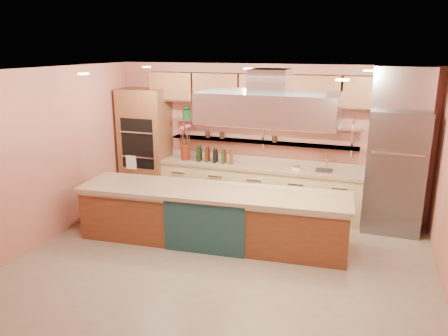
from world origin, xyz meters
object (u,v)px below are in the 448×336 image
at_px(kitchen_scale, 297,167).
at_px(island, 212,216).
at_px(copper_kettle, 207,117).
at_px(refrigerator, 395,172).
at_px(green_canister, 236,117).
at_px(flower_vase, 185,152).

bearing_deg(kitchen_scale, island, -112.16).
bearing_deg(copper_kettle, refrigerator, -3.76).
relative_size(island, green_canister, 25.16).
height_order(island, green_canister, green_canister).
height_order(island, kitchen_scale, kitchen_scale).
bearing_deg(kitchen_scale, flower_vase, -166.49).
distance_m(refrigerator, copper_kettle, 3.59).
bearing_deg(green_canister, flower_vase, -167.28).
relative_size(flower_vase, kitchen_scale, 2.21).
height_order(refrigerator, kitchen_scale, refrigerator).
xyz_separation_m(refrigerator, flower_vase, (-3.89, 0.01, 0.04)).
bearing_deg(flower_vase, island, -53.04).
bearing_deg(kitchen_scale, copper_kettle, -173.34).
relative_size(island, kitchen_scale, 30.23).
bearing_deg(flower_vase, green_canister, 12.72).
bearing_deg(green_canister, kitchen_scale, -10.00).
xyz_separation_m(island, copper_kettle, (-0.74, 1.73, 1.33)).
height_order(refrigerator, flower_vase, refrigerator).
distance_m(flower_vase, green_canister, 1.23).
height_order(refrigerator, island, refrigerator).
xyz_separation_m(flower_vase, kitchen_scale, (2.22, 0.00, -0.12)).
bearing_deg(green_canister, island, -84.64).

